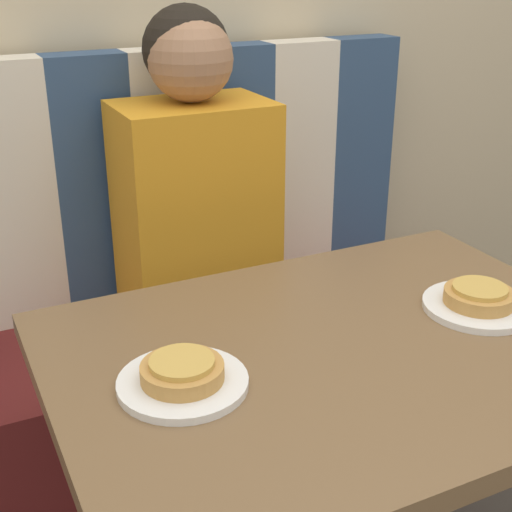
{
  "coord_description": "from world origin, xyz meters",
  "views": [
    {
      "loc": [
        -0.54,
        -0.8,
        1.31
      ],
      "look_at": [
        0.0,
        0.31,
        0.77
      ],
      "focal_mm": 50.0,
      "sensor_mm": 36.0,
      "label": 1
    }
  ],
  "objects_px": {
    "plate_right": "(477,306)",
    "pizza_left": "(182,369)",
    "pizza_right": "(478,295)",
    "plate_left": "(182,382)",
    "person": "(194,181)"
  },
  "relations": [
    {
      "from": "plate_right",
      "to": "pizza_left",
      "type": "height_order",
      "value": "pizza_left"
    },
    {
      "from": "plate_right",
      "to": "pizza_right",
      "type": "bearing_deg",
      "value": 0.0
    },
    {
      "from": "plate_right",
      "to": "pizza_left",
      "type": "relative_size",
      "value": 1.58
    },
    {
      "from": "plate_right",
      "to": "plate_left",
      "type": "bearing_deg",
      "value": 180.0
    },
    {
      "from": "plate_left",
      "to": "pizza_left",
      "type": "xyz_separation_m",
      "value": [
        0.0,
        0.0,
        0.02
      ]
    },
    {
      "from": "plate_left",
      "to": "pizza_right",
      "type": "distance_m",
      "value": 0.53
    },
    {
      "from": "pizza_left",
      "to": "pizza_right",
      "type": "bearing_deg",
      "value": 0.0
    },
    {
      "from": "person",
      "to": "plate_right",
      "type": "bearing_deg",
      "value": -67.03
    },
    {
      "from": "person",
      "to": "pizza_left",
      "type": "xyz_separation_m",
      "value": [
        -0.26,
        -0.62,
        -0.06
      ]
    },
    {
      "from": "plate_left",
      "to": "pizza_left",
      "type": "distance_m",
      "value": 0.02
    },
    {
      "from": "plate_left",
      "to": "plate_right",
      "type": "height_order",
      "value": "same"
    },
    {
      "from": "plate_right",
      "to": "pizza_right",
      "type": "distance_m",
      "value": 0.02
    },
    {
      "from": "person",
      "to": "pizza_left",
      "type": "height_order",
      "value": "person"
    },
    {
      "from": "plate_left",
      "to": "plate_right",
      "type": "xyz_separation_m",
      "value": [
        0.53,
        0.0,
        0.0
      ]
    },
    {
      "from": "pizza_right",
      "to": "pizza_left",
      "type": "bearing_deg",
      "value": 180.0
    }
  ]
}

